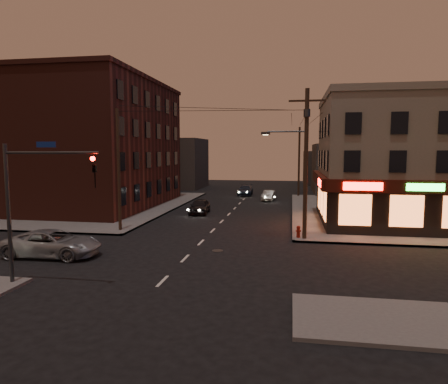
% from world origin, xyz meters
% --- Properties ---
extents(ground, '(120.00, 120.00, 0.00)m').
position_xyz_m(ground, '(0.00, 0.00, 0.00)').
color(ground, black).
rests_on(ground, ground).
extents(sidewalk_ne, '(24.00, 28.00, 0.15)m').
position_xyz_m(sidewalk_ne, '(18.00, 19.00, 0.07)').
color(sidewalk_ne, '#514F4C').
rests_on(sidewalk_ne, ground).
extents(sidewalk_nw, '(24.00, 28.00, 0.15)m').
position_xyz_m(sidewalk_nw, '(-18.00, 19.00, 0.07)').
color(sidewalk_nw, '#514F4C').
rests_on(sidewalk_nw, ground).
extents(pizza_building, '(15.85, 12.85, 10.50)m').
position_xyz_m(pizza_building, '(15.93, 13.43, 5.35)').
color(pizza_building, gray).
rests_on(pizza_building, sidewalk_ne).
extents(brick_apartment, '(12.00, 20.00, 13.00)m').
position_xyz_m(brick_apartment, '(-14.50, 19.00, 6.65)').
color(brick_apartment, '#4E2119').
rests_on(brick_apartment, sidewalk_nw).
extents(bg_building_ne_a, '(10.00, 12.00, 7.00)m').
position_xyz_m(bg_building_ne_a, '(14.00, 38.00, 3.50)').
color(bg_building_ne_a, '#3F3D3A').
rests_on(bg_building_ne_a, ground).
extents(bg_building_nw, '(9.00, 10.00, 8.00)m').
position_xyz_m(bg_building_nw, '(-13.00, 42.00, 4.00)').
color(bg_building_nw, '#3F3D3A').
rests_on(bg_building_nw, ground).
extents(bg_building_ne_b, '(8.00, 8.00, 6.00)m').
position_xyz_m(bg_building_ne_b, '(12.00, 52.00, 3.00)').
color(bg_building_ne_b, '#3F3D3A').
rests_on(bg_building_ne_b, ground).
extents(utility_pole_main, '(4.20, 0.44, 10.00)m').
position_xyz_m(utility_pole_main, '(6.68, 5.80, 5.76)').
color(utility_pole_main, '#382619').
rests_on(utility_pole_main, sidewalk_ne).
extents(utility_pole_far, '(0.26, 0.26, 9.00)m').
position_xyz_m(utility_pole_far, '(6.80, 32.00, 4.65)').
color(utility_pole_far, '#382619').
rests_on(utility_pole_far, sidewalk_ne).
extents(utility_pole_west, '(0.24, 0.24, 9.00)m').
position_xyz_m(utility_pole_west, '(-6.80, 6.50, 4.65)').
color(utility_pole_west, '#382619').
rests_on(utility_pole_west, sidewalk_nw).
extents(traffic_signal, '(4.49, 0.32, 6.47)m').
position_xyz_m(traffic_signal, '(-5.57, -5.60, 4.16)').
color(traffic_signal, '#333538').
rests_on(traffic_signal, ground).
extents(suv_cross, '(5.56, 2.70, 1.53)m').
position_xyz_m(suv_cross, '(-7.65, -0.82, 0.76)').
color(suv_cross, gray).
rests_on(suv_cross, ground).
extents(sedan_near, '(1.90, 4.25, 1.42)m').
position_xyz_m(sedan_near, '(-2.86, 15.94, 0.71)').
color(sedan_near, black).
rests_on(sedan_near, ground).
extents(sedan_mid, '(1.75, 3.92, 1.25)m').
position_xyz_m(sedan_mid, '(3.18, 27.24, 0.63)').
color(sedan_mid, slate).
rests_on(sedan_mid, ground).
extents(sedan_far, '(2.02, 4.75, 1.36)m').
position_xyz_m(sedan_far, '(-0.36, 32.77, 0.68)').
color(sedan_far, '#1B2637').
rests_on(sedan_far, ground).
extents(fire_hydrant, '(0.36, 0.36, 0.82)m').
position_xyz_m(fire_hydrant, '(6.40, 6.00, 0.60)').
color(fire_hydrant, maroon).
rests_on(fire_hydrant, sidewalk_ne).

